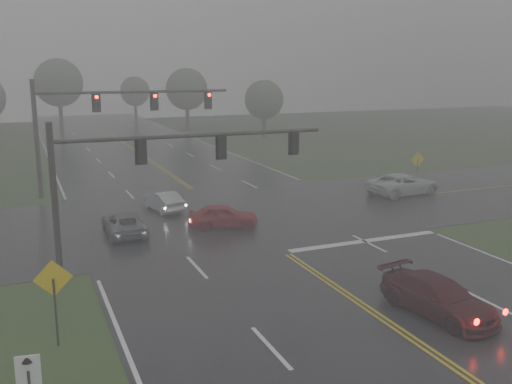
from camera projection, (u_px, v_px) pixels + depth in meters
name	position (u px, v px, depth m)	size (l,w,h in m)	color
main_road	(242.00, 224.00, 32.31)	(18.00, 160.00, 0.02)	black
cross_street	(230.00, 215.00, 34.11)	(120.00, 14.00, 0.02)	black
stop_bar	(364.00, 242.00, 28.96)	(8.50, 0.50, 0.01)	white
sedan_maroon	(437.00, 315.00, 20.42)	(1.87, 4.61, 1.34)	#3C0B11
sedan_red	(223.00, 228.00, 31.46)	(1.54, 3.83, 1.31)	maroon
sedan_silver	(163.00, 211.00, 35.15)	(1.30, 3.72, 1.23)	#AEB1B6
car_grey	(125.00, 234.00, 30.21)	(1.94, 4.21, 1.17)	slate
pickup_white	(403.00, 195.00, 39.64)	(2.44, 5.28, 1.47)	silver
signal_gantry_near	(145.00, 167.00, 23.57)	(11.83, 0.29, 6.63)	black
signal_gantry_far	(99.00, 114.00, 39.08)	(13.53, 0.40, 7.92)	black
sign_diamond_west	(54.00, 289.00, 17.77)	(1.19, 0.10, 2.86)	black
sign_diamond_east	(418.00, 164.00, 41.10)	(1.13, 0.12, 2.72)	black
tree_ne_a	(187.00, 89.00, 79.63)	(5.83, 5.83, 8.56)	#362C23
tree_n_mid	(59.00, 83.00, 79.87)	(6.73, 6.73, 9.89)	#362C23
tree_e_near	(264.00, 100.00, 70.85)	(4.87, 4.87, 7.15)	#362C23
tree_n_far	(135.00, 91.00, 94.73)	(4.87, 4.87, 7.16)	#362C23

